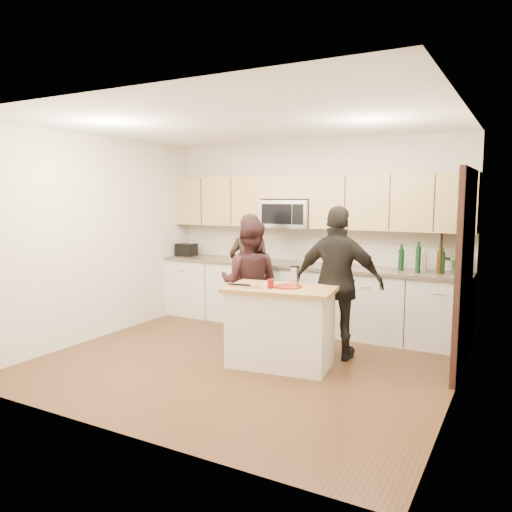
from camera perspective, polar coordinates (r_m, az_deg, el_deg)
The scene contains 21 objects.
floor at distance 5.90m, azimuth -1.31°, elevation -12.00°, with size 4.50×4.50×0.00m, color #52361C.
room_shell at distance 5.58m, azimuth -1.36°, elevation 5.05°, with size 4.52×4.02×2.71m.
back_cabinetry at distance 7.24m, azimuth 5.42°, elevation -4.60°, with size 4.50×0.66×0.94m.
upper_cabinetry at distance 7.21m, azimuth 6.25°, elevation 6.33°, with size 4.50×0.33×0.75m.
microwave at distance 7.32m, azimuth 3.62°, elevation 4.85°, with size 0.76×0.41×0.40m.
doorway at distance 5.80m, azimuth 22.88°, elevation -1.10°, with size 0.06×1.25×2.20m.
framed_picture at distance 6.89m, azimuth 21.56°, elevation 1.17°, with size 0.30×0.03×0.38m.
dish_towel at distance 7.44m, azimuth -1.87°, elevation -1.68°, with size 0.34×0.60×0.48m.
island at distance 5.67m, azimuth 2.80°, elevation -8.00°, with size 1.29×0.86×0.90m.
red_plate at distance 5.56m, azimuth 3.65°, elevation -3.49°, with size 0.32×0.32×0.02m, color maroon.
box_grater at distance 5.60m, azimuth 4.44°, elevation -2.19°, with size 0.09×0.06×0.22m.
drink_glass at distance 5.48m, azimuth 1.67°, elevation -3.18°, with size 0.07×0.07×0.10m, color maroon.
cutting_board at distance 5.62m, azimuth -1.33°, elevation -3.37°, with size 0.29×0.17×0.02m, color #A87646.
tongs at distance 5.58m, azimuth -1.98°, elevation -3.28°, with size 0.28×0.03×0.02m, color black.
knife at distance 5.45m, azimuth -0.40°, elevation -3.57°, with size 0.22×0.02×0.01m, color silver.
toaster at distance 8.15m, azimuth -7.94°, elevation 0.72°, with size 0.29×0.23×0.21m.
bottle_cluster at distance 6.67m, azimuth 19.45°, elevation -0.37°, with size 0.81×0.22×0.40m.
orchid at distance 6.62m, azimuth 22.52°, elevation 0.13°, with size 0.27×0.22×0.50m, color #39742E.
woman_left at distance 6.91m, azimuth -0.69°, elevation -2.04°, with size 0.61×0.40×1.67m, color black.
woman_center at distance 6.39m, azimuth -0.74°, elevation -3.10°, with size 0.78×0.61×1.60m, color black.
woman_right at distance 5.89m, azimuth 9.36°, elevation -3.08°, with size 1.05×0.44×1.80m, color black.
Camera 1 is at (2.80, -4.83, 1.91)m, focal length 35.00 mm.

